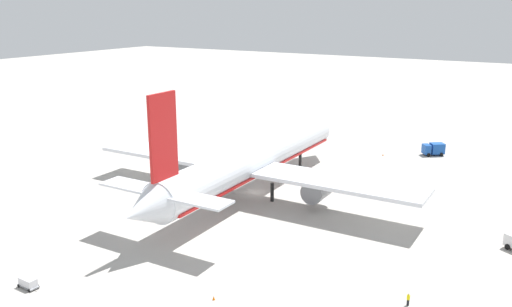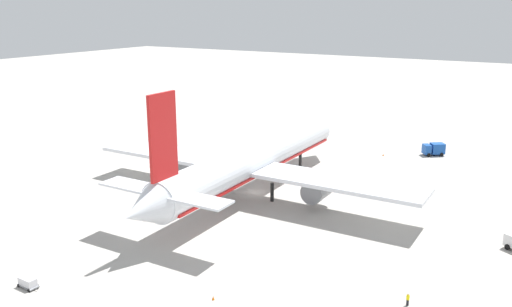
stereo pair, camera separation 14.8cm
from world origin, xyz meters
The scene contains 7 objects.
ground_plane centered at (0.00, 0.00, 0.00)m, with size 600.00×600.00×0.00m, color #ADA8A0.
airliner centered at (-1.23, -0.04, 6.86)m, with size 71.22×68.90×23.83m.
service_truck_0 centered at (46.68, -24.19, 1.67)m, with size 5.11×5.63×3.04m.
baggage_cart_1 centered at (-48.01, 6.45, 0.75)m, with size 1.62×3.59×1.37m.
ground_worker_3 centered at (-26.53, -38.08, 0.83)m, with size 0.54×0.54×1.65m.
traffic_cone_0 centered at (-37.95, -16.51, 0.28)m, with size 0.36×0.36×0.55m, color orange.
traffic_cone_1 centered at (39.59, -13.53, 0.28)m, with size 0.36×0.36×0.55m, color orange.
Camera 2 is at (-87.11, -52.31, 36.03)m, focal length 37.50 mm.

